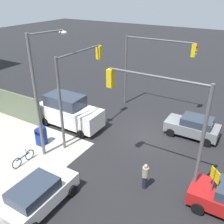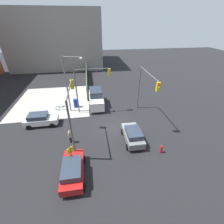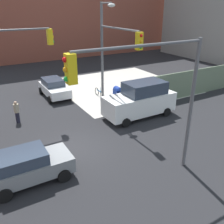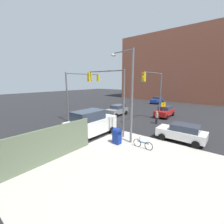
# 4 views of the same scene
# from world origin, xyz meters

# --- Properties ---
(ground_plane) EXTENTS (120.00, 120.00, 0.00)m
(ground_plane) POSITION_xyz_m (0.00, 0.00, 0.00)
(ground_plane) COLOR black
(sidewalk_corner) EXTENTS (12.00, 12.00, 0.01)m
(sidewalk_corner) POSITION_xyz_m (9.00, 9.00, 0.01)
(sidewalk_corner) COLOR #ADA89E
(sidewalk_corner) RESTS_ON ground
(building_brick_west) EXTENTS (16.00, 28.00, 17.93)m
(building_brick_west) POSITION_xyz_m (-32.00, -1.81, 8.97)
(building_brick_west) COLOR #93513D
(building_brick_west) RESTS_ON ground
(traffic_signal_nw_corner) EXTENTS (5.53, 0.36, 6.50)m
(traffic_signal_nw_corner) POSITION_xyz_m (-2.39, 4.50, 4.63)
(traffic_signal_nw_corner) COLOR #59595B
(traffic_signal_nw_corner) RESTS_ON ground
(traffic_signal_se_corner) EXTENTS (6.28, 0.36, 6.50)m
(traffic_signal_se_corner) POSITION_xyz_m (2.07, -4.50, 4.68)
(traffic_signal_se_corner) COLOR #59595B
(traffic_signal_se_corner) RESTS_ON ground
(traffic_signal_ne_corner) EXTENTS (0.36, 4.98, 6.50)m
(traffic_signal_ne_corner) POSITION_xyz_m (4.50, 2.62, 4.60)
(traffic_signal_ne_corner) COLOR #59595B
(traffic_signal_ne_corner) RESTS_ON ground
(street_lamp_corner) EXTENTS (0.87, 2.63, 8.00)m
(street_lamp_corner) POSITION_xyz_m (5.12, 5.44, 4.70)
(street_lamp_corner) COLOR slate
(street_lamp_corner) RESTS_ON ground
(warning_sign_two_way) EXTENTS (0.48, 0.48, 2.40)m
(warning_sign_two_way) POSITION_xyz_m (-5.40, 4.72, 1.64)
(warning_sign_two_way) COLOR #4C4C4C
(warning_sign_two_way) RESTS_ON ground
(mailbox_blue) EXTENTS (0.56, 0.64, 1.43)m
(mailbox_blue) POSITION_xyz_m (6.20, 5.00, 0.76)
(mailbox_blue) COLOR navy
(mailbox_blue) RESTS_ON ground
(fire_hydrant) EXTENTS (0.26, 0.26, 0.94)m
(fire_hydrant) POSITION_xyz_m (-5.00, -4.20, 0.49)
(fire_hydrant) COLOR red
(fire_hydrant) RESTS_ON ground
(sedan_gray) EXTENTS (3.90, 2.02, 1.62)m
(sedan_gray) POSITION_xyz_m (-2.81, -1.74, 0.84)
(sedan_gray) COLOR slate
(sedan_gray) RESTS_ON ground
(sedan_blue) EXTENTS (4.13, 2.02, 1.62)m
(sedan_blue) POSITION_xyz_m (-19.15, -1.77, 0.84)
(sedan_blue) COLOR #1E389E
(sedan_blue) RESTS_ON ground
(sedan_red) EXTENTS (4.14, 2.02, 1.62)m
(sedan_red) POSITION_xyz_m (-6.52, 4.60, 0.84)
(sedan_red) COLOR #B21919
(sedan_red) RESTS_ON ground
(coupe_white) EXTENTS (2.02, 4.13, 1.62)m
(coupe_white) POSITION_xyz_m (2.03, 9.26, 0.84)
(coupe_white) COLOR white
(coupe_white) RESTS_ON ground
(van_white_delivery) EXTENTS (5.40, 2.32, 2.62)m
(van_white_delivery) POSITION_xyz_m (6.25, 1.80, 1.28)
(van_white_delivery) COLOR white
(van_white_delivery) RESTS_ON ground
(pedestrian_crossing) EXTENTS (0.36, 0.36, 1.63)m
(pedestrian_crossing) POSITION_xyz_m (-2.00, 5.20, 0.84)
(pedestrian_crossing) COLOR #9E937A
(pedestrian_crossing) RESTS_ON ground
(bicycle_leaning_on_fence) EXTENTS (0.05, 1.75, 0.97)m
(bicycle_leaning_on_fence) POSITION_xyz_m (5.60, 7.20, 0.35)
(bicycle_leaning_on_fence) COLOR black
(bicycle_leaning_on_fence) RESTS_ON ground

